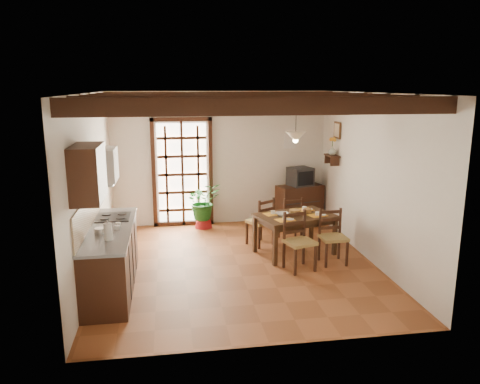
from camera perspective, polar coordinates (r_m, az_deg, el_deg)
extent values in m
plane|color=brown|center=(7.86, -0.28, -8.87)|extent=(5.00, 5.00, 0.00)
cube|color=silver|center=(9.90, -2.44, 4.08)|extent=(4.50, 0.02, 2.80)
cube|color=silver|center=(5.07, 3.92, -4.52)|extent=(4.50, 0.02, 2.80)
cube|color=silver|center=(7.47, -17.62, 0.58)|extent=(0.02, 5.00, 2.80)
cube|color=silver|center=(8.10, 15.67, 1.62)|extent=(0.02, 5.00, 2.80)
cube|color=white|center=(7.30, -0.30, 11.99)|extent=(4.50, 5.00, 0.02)
cube|color=black|center=(5.24, 3.16, 10.41)|extent=(4.50, 0.14, 0.20)
cube|color=black|center=(6.06, 1.50, 10.76)|extent=(4.50, 0.14, 0.20)
cube|color=black|center=(6.89, 0.23, 11.02)|extent=(4.50, 0.14, 0.20)
cube|color=black|center=(7.72, -0.77, 11.22)|extent=(4.50, 0.14, 0.20)
cube|color=black|center=(8.55, -1.58, 11.38)|extent=(4.50, 0.14, 0.20)
cube|color=black|center=(9.39, -2.24, 11.51)|extent=(4.50, 0.14, 0.20)
cube|color=white|center=(9.88, -7.04, 2.21)|extent=(1.01, 0.02, 2.11)
cube|color=black|center=(9.69, -7.21, 8.80)|extent=(1.26, 0.10, 0.08)
cube|color=black|center=(9.83, -10.46, 2.04)|extent=(0.08, 0.10, 2.28)
cube|color=black|center=(9.87, -3.60, 2.27)|extent=(0.08, 0.10, 2.28)
cube|color=black|center=(9.81, -7.02, 2.14)|extent=(1.01, 0.03, 2.02)
cube|color=black|center=(7.12, -15.40, -7.93)|extent=(0.60, 2.20, 0.88)
cube|color=slate|center=(6.97, -15.62, -4.39)|extent=(0.64, 2.25, 0.04)
cube|color=tan|center=(6.95, -18.07, -2.64)|extent=(0.02, 2.20, 0.50)
cube|color=black|center=(6.10, -18.06, 2.19)|extent=(0.35, 0.80, 0.70)
cube|color=white|center=(7.33, -16.32, 3.22)|extent=(0.38, 0.60, 0.50)
cube|color=silver|center=(7.38, -16.18, 1.16)|extent=(0.32, 0.55, 0.04)
cube|color=black|center=(7.49, -15.16, -2.97)|extent=(0.50, 0.55, 0.02)
cylinder|color=white|center=(6.41, -15.80, -4.72)|extent=(0.11, 0.11, 0.24)
cylinder|color=silver|center=(6.74, -16.73, -4.63)|extent=(0.14, 0.14, 0.10)
cube|color=#331F10|center=(8.22, 6.72, -2.93)|extent=(1.49, 1.18, 0.05)
cube|color=#331F10|center=(8.24, 6.71, -3.40)|extent=(1.34, 1.06, 0.09)
cube|color=#331F10|center=(8.93, 8.68, -4.08)|extent=(0.08, 0.08, 0.66)
cube|color=#331F10|center=(8.34, 1.83, -5.16)|extent=(0.08, 0.08, 0.66)
cube|color=#331F10|center=(8.37, 11.48, -5.36)|extent=(0.08, 0.08, 0.66)
cube|color=#331F10|center=(7.74, 4.31, -6.66)|extent=(0.08, 0.08, 0.66)
cube|color=#A58746|center=(7.57, 7.32, -6.08)|extent=(0.53, 0.52, 0.05)
cube|color=black|center=(7.64, 6.66, -4.01)|extent=(0.43, 0.16, 0.48)
cube|color=black|center=(7.65, 7.27, -7.74)|extent=(0.51, 0.50, 0.47)
cube|color=#A58746|center=(7.93, 11.31, -5.49)|extent=(0.43, 0.41, 0.05)
cube|color=black|center=(8.02, 10.93, -3.56)|extent=(0.42, 0.05, 0.46)
cube|color=black|center=(8.01, 11.24, -7.01)|extent=(0.41, 0.39, 0.45)
cube|color=#A58746|center=(8.70, 2.47, -3.60)|extent=(0.57, 0.56, 0.05)
cube|color=black|center=(8.51, 3.26, -2.36)|extent=(0.38, 0.25, 0.46)
cube|color=black|center=(8.76, 2.45, -5.00)|extent=(0.54, 0.53, 0.45)
cube|color=#A58746|center=(9.01, 6.15, -3.21)|extent=(0.42, 0.40, 0.05)
cube|color=black|center=(8.81, 6.52, -2.13)|extent=(0.40, 0.06, 0.44)
cube|color=black|center=(9.08, 6.12, -4.50)|extent=(0.40, 0.38, 0.43)
cube|color=orange|center=(7.96, 4.84, -3.58)|extent=(0.30, 0.22, 0.01)
cube|color=orange|center=(8.13, 9.33, -3.35)|extent=(0.30, 0.22, 0.01)
cube|color=orange|center=(8.34, 4.18, -2.79)|extent=(0.30, 0.22, 0.01)
cube|color=orange|center=(8.51, 8.48, -2.59)|extent=(0.30, 0.22, 0.01)
cylinder|color=olive|center=(8.21, 6.73, -2.75)|extent=(0.21, 0.21, 0.08)
imported|color=white|center=(8.13, 5.16, -2.71)|extent=(0.24, 0.24, 0.05)
cube|color=black|center=(10.15, 7.25, -1.48)|extent=(1.05, 0.67, 0.83)
cube|color=black|center=(10.02, 7.35, 1.87)|extent=(0.57, 0.54, 0.39)
cube|color=black|center=(9.83, 7.68, 1.64)|extent=(0.36, 0.14, 0.30)
cube|color=white|center=(10.11, 6.08, 6.20)|extent=(0.25, 0.03, 0.32)
cone|color=maroon|center=(9.84, -4.47, -3.71)|extent=(0.37, 0.37, 0.22)
imported|color=#144C19|center=(9.72, -4.51, -1.11)|extent=(2.23, 2.08, 2.01)
cube|color=black|center=(9.49, 11.16, 4.38)|extent=(0.20, 0.42, 0.03)
cube|color=black|center=(9.34, 11.49, 3.68)|extent=(0.18, 0.03, 0.18)
cube|color=black|center=(9.66, 10.80, 4.00)|extent=(0.18, 0.03, 0.18)
imported|color=#B2BFB2|center=(9.48, 11.19, 4.98)|extent=(0.15, 0.15, 0.15)
sphere|color=orange|center=(9.45, 11.25, 6.24)|extent=(0.14, 0.14, 0.14)
cylinder|color=#144C19|center=(9.47, 11.21, 5.34)|extent=(0.01, 0.01, 0.28)
cube|color=brown|center=(9.46, 11.78, 7.38)|extent=(0.03, 0.32, 0.32)
cube|color=#C3B292|center=(9.45, 11.70, 7.38)|extent=(0.01, 0.26, 0.26)
cylinder|color=black|center=(8.02, 6.87, 9.48)|extent=(0.01, 0.01, 0.70)
cone|color=beige|center=(8.05, 6.80, 6.85)|extent=(0.36, 0.36, 0.14)
sphere|color=#FFD88C|center=(8.06, 6.78, 6.29)|extent=(0.09, 0.09, 0.09)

